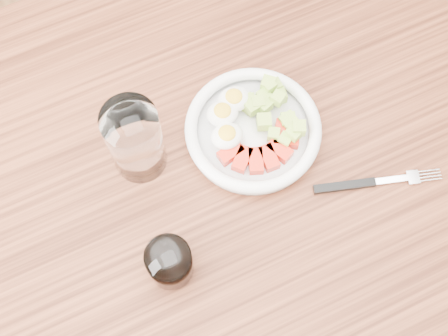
# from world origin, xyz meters

# --- Properties ---
(ground) EXTENTS (4.00, 4.00, 0.00)m
(ground) POSITION_xyz_m (0.00, 0.00, 0.00)
(ground) COLOR brown
(ground) RESTS_ON ground
(dining_table) EXTENTS (1.50, 0.90, 0.77)m
(dining_table) POSITION_xyz_m (0.00, 0.00, 0.67)
(dining_table) COLOR brown
(dining_table) RESTS_ON ground
(bowl) EXTENTS (0.21, 0.21, 0.05)m
(bowl) POSITION_xyz_m (0.06, 0.06, 0.79)
(bowl) COLOR white
(bowl) RESTS_ON dining_table
(fork) EXTENTS (0.19, 0.07, 0.01)m
(fork) POSITION_xyz_m (0.17, -0.09, 0.77)
(fork) COLOR black
(fork) RESTS_ON dining_table
(water_glass) EXTENTS (0.08, 0.08, 0.14)m
(water_glass) POSITION_xyz_m (-0.11, 0.09, 0.84)
(water_glass) COLOR white
(water_glass) RESTS_ON dining_table
(coffee_glass) EXTENTS (0.06, 0.06, 0.07)m
(coffee_glass) POSITION_xyz_m (-0.14, -0.09, 0.81)
(coffee_glass) COLOR white
(coffee_glass) RESTS_ON dining_table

